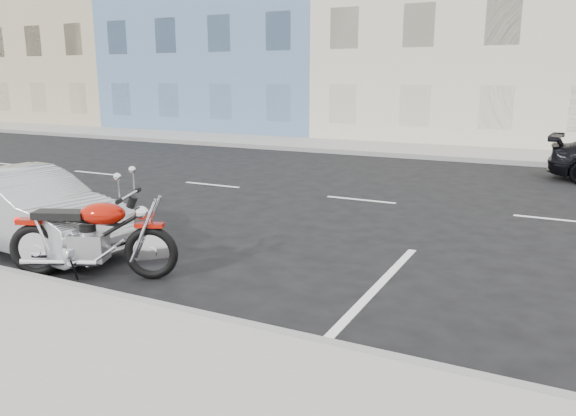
% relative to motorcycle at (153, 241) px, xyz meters
% --- Properties ---
extents(ground, '(120.00, 120.00, 0.00)m').
position_rel_motorcycle_xyz_m(ground, '(2.80, 6.07, -0.54)').
color(ground, black).
rests_on(ground, ground).
extents(sidewalk_far, '(80.00, 3.40, 0.15)m').
position_rel_motorcycle_xyz_m(sidewalk_far, '(-2.20, 14.77, -0.46)').
color(sidewalk_far, gray).
rests_on(sidewalk_far, ground).
extents(curb_far, '(80.00, 0.12, 0.16)m').
position_rel_motorcycle_xyz_m(curb_far, '(-2.20, 13.07, -0.46)').
color(curb_far, gray).
rests_on(curb_far, ground).
extents(bldg_far_west, '(12.00, 12.00, 12.00)m').
position_rel_motorcycle_xyz_m(bldg_far_west, '(-23.20, 22.37, 5.46)').
color(bldg_far_west, tan).
rests_on(bldg_far_west, ground).
extents(bldg_blue, '(12.00, 12.00, 13.00)m').
position_rel_motorcycle_xyz_m(bldg_blue, '(-11.20, 22.37, 5.96)').
color(bldg_blue, slate).
rests_on(bldg_blue, ground).
extents(bldg_cream, '(12.00, 12.00, 11.50)m').
position_rel_motorcycle_xyz_m(bldg_cream, '(0.80, 22.37, 5.21)').
color(bldg_cream, beige).
rests_on(bldg_cream, ground).
extents(motorcycle, '(2.21, 1.12, 1.18)m').
position_rel_motorcycle_xyz_m(motorcycle, '(0.00, 0.00, 0.00)').
color(motorcycle, black).
rests_on(motorcycle, ground).
extents(sedan_silver, '(3.96, 1.68, 1.27)m').
position_rel_motorcycle_xyz_m(sedan_silver, '(-2.74, 0.20, 0.10)').
color(sedan_silver, '#989A9F').
rests_on(sedan_silver, ground).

